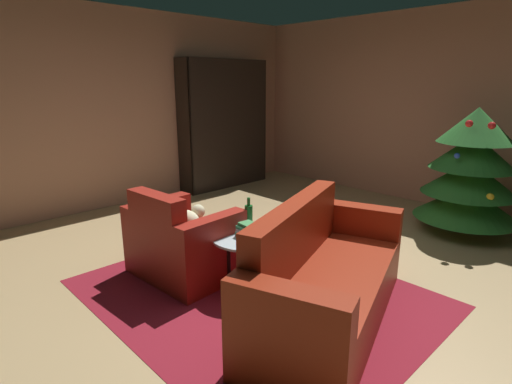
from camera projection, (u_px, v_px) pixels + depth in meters
ground_plane at (281, 276)px, 3.72m from camera, size 7.82×7.82×0.00m
wall_back at (444, 110)px, 5.57m from camera, size 6.48×0.06×2.71m
wall_left at (112, 110)px, 5.59m from camera, size 0.06×6.63×2.71m
area_rug at (255, 293)px, 3.43m from camera, size 2.76×2.23×0.01m
bookshelf_unit at (229, 125)px, 6.80m from camera, size 0.36×1.61×2.08m
armchair_red at (182, 244)px, 3.68m from camera, size 0.98×0.76×0.83m
couch_red at (324, 282)px, 2.98m from camera, size 1.29×1.97×0.89m
coffee_table at (250, 240)px, 3.47m from camera, size 0.67×0.67×0.46m
book_stack_on_table at (248, 231)px, 3.40m from camera, size 0.20×0.15×0.12m
bottle_on_table at (249, 216)px, 3.61m from camera, size 0.07×0.07×0.28m
decorated_tree at (470, 171)px, 4.64m from camera, size 1.14×1.14×1.46m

